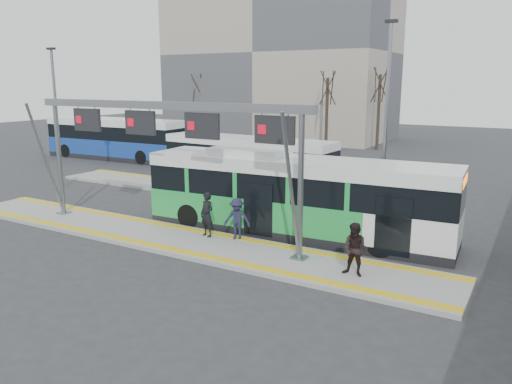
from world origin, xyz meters
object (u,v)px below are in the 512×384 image
gantry (162,129)px  passenger_c (237,219)px  passenger_b (355,250)px  hero_bus (295,196)px  passenger_a (207,215)px

gantry → passenger_c: size_ratio=8.08×
gantry → passenger_b: bearing=-3.5°
gantry → hero_bus: 5.84m
passenger_c → passenger_b: bearing=-31.6°
passenger_b → passenger_a: bearing=172.8°
passenger_a → passenger_c: 1.25m
passenger_b → gantry: bearing=178.3°
passenger_b → passenger_c: 5.31m
gantry → passenger_b: gantry is taller
hero_bus → passenger_b: 5.13m
passenger_a → passenger_b: passenger_a is taller
gantry → hero_bus: size_ratio=1.03×
passenger_c → passenger_a: bearing=175.0°
hero_bus → passenger_c: size_ratio=7.82×
passenger_a → hero_bus: bearing=56.7°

